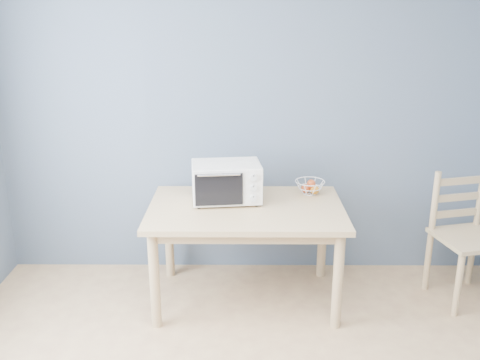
{
  "coord_description": "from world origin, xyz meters",
  "views": [
    {
      "loc": [
        -0.06,
        -1.89,
        2.13
      ],
      "look_at": [
        -0.08,
        1.76,
        0.93
      ],
      "focal_mm": 40.0,
      "sensor_mm": 36.0,
      "label": 1
    }
  ],
  "objects_px": {
    "dining_table": "(246,219)",
    "dining_chair": "(466,239)",
    "fruit_basket": "(310,187)",
    "toaster_oven": "(224,182)"
  },
  "relations": [
    {
      "from": "dining_chair",
      "to": "dining_table",
      "type": "bearing_deg",
      "value": 168.26
    },
    {
      "from": "dining_table",
      "to": "dining_chair",
      "type": "height_order",
      "value": "dining_chair"
    },
    {
      "from": "dining_table",
      "to": "fruit_basket",
      "type": "bearing_deg",
      "value": 29.15
    },
    {
      "from": "toaster_oven",
      "to": "fruit_basket",
      "type": "bearing_deg",
      "value": 8.02
    },
    {
      "from": "fruit_basket",
      "to": "dining_chair",
      "type": "height_order",
      "value": "dining_chair"
    },
    {
      "from": "toaster_oven",
      "to": "dining_table",
      "type": "bearing_deg",
      "value": -39.26
    },
    {
      "from": "dining_table",
      "to": "dining_chair",
      "type": "xyz_separation_m",
      "value": [
        1.63,
        0.05,
        -0.17
      ]
    },
    {
      "from": "dining_table",
      "to": "toaster_oven",
      "type": "bearing_deg",
      "value": 147.18
    },
    {
      "from": "dining_table",
      "to": "fruit_basket",
      "type": "height_order",
      "value": "fruit_basket"
    },
    {
      "from": "dining_chair",
      "to": "toaster_oven",
      "type": "bearing_deg",
      "value": 164.73
    }
  ]
}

